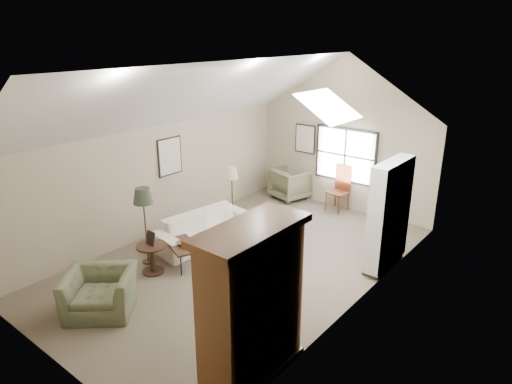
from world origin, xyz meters
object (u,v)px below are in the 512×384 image
Objects in this scene: armchair_near at (100,292)px; armoire at (252,304)px; armchair_far at (291,184)px; coffee_table at (183,255)px; side_chair at (338,189)px; side_table at (152,258)px; sofa at (207,229)px.

armoire is at bearing -31.93° from armchair_near.
armchair_far reaches higher than armchair_near.
armoire is 1.99× the size of armchair_near.
coffee_table is 0.74× the size of side_chair.
armchair_far is at bearing 96.95° from coffee_table.
armoire is 3.50m from side_table.
side_chair is (1.18, 5.16, 0.31)m from side_table.
side_chair reaches higher than sofa.
armchair_far is (-0.68, 6.55, 0.07)m from armchair_near.
armchair_far is (-0.21, 3.56, 0.09)m from sofa.
coffee_table is (-0.12, 1.96, -0.13)m from armchair_near.
side_chair is (1.28, 3.56, 0.26)m from sofa.
sofa is (-3.38, 2.54, -0.76)m from armoire.
side_table reaches higher than coffee_table.
side_chair is at bearing 108.99° from armoire.
armchair_far reaches higher than coffee_table.
coffee_table is at bearing 66.29° from side_table.
side_table is (-0.25, -0.57, 0.06)m from coffee_table.
side_table is at bearing 108.55° from armchair_far.
armoire reaches higher than side_table.
side_table is at bearing -168.32° from sofa.
side_chair reaches higher than armchair_far.
armchair_near is (0.47, -3.00, 0.02)m from sofa.
sofa reaches higher than side_table.
armoire is at bearing -26.47° from coffee_table.
side_table is (0.10, -1.60, -0.05)m from sofa.
armchair_near is 1.23× the size of coffee_table.
sofa is at bearing 108.49° from armchair_far.
armchair_far is at bearing -173.46° from side_chair.
armchair_far reaches higher than sofa.
armoire is 3.49m from coffee_table.
armchair_far is at bearing 120.47° from armoire.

